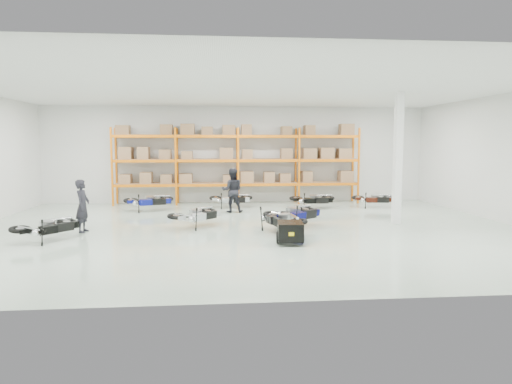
{
  "coord_description": "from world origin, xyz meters",
  "views": [
    {
      "loc": [
        -1.06,
        -14.65,
        2.75
      ],
      "look_at": [
        0.36,
        0.98,
        1.1
      ],
      "focal_mm": 32.0,
      "sensor_mm": 36.0,
      "label": 1
    }
  ],
  "objects": [
    {
      "name": "moto_touring_right",
      "position": [
        1.0,
        -0.8,
        0.55
      ],
      "size": [
        1.25,
        1.95,
        1.17
      ],
      "primitive_type": null,
      "rotation": [
        0.0,
        -0.09,
        0.21
      ],
      "color": "black",
      "rests_on": "ground"
    },
    {
      "name": "person_back",
      "position": [
        -0.37,
        3.68,
        0.89
      ],
      "size": [
        0.9,
        0.72,
        1.78
      ],
      "primitive_type": "imported",
      "rotation": [
        0.0,
        0.0,
        3.09
      ],
      "color": "black",
      "rests_on": "ground"
    },
    {
      "name": "person_left",
      "position": [
        -5.19,
        -0.12,
        0.83
      ],
      "size": [
        0.45,
        0.64,
        1.66
      ],
      "primitive_type": "imported",
      "rotation": [
        0.0,
        0.0,
        1.49
      ],
      "color": "black",
      "rests_on": "ground"
    },
    {
      "name": "trailer",
      "position": [
        1.0,
        -2.4,
        0.35
      ],
      "size": [
        0.76,
        1.46,
        0.61
      ],
      "rotation": [
        0.0,
        0.0,
        -0.09
      ],
      "color": "black",
      "rests_on": "ground"
    },
    {
      "name": "moto_back_a",
      "position": [
        -3.76,
        4.34,
        0.54
      ],
      "size": [
        1.93,
        1.31,
        1.14
      ],
      "primitive_type": null,
      "rotation": [
        0.0,
        -0.09,
        1.84
      ],
      "color": "navy",
      "rests_on": "ground"
    },
    {
      "name": "moto_black_far_left",
      "position": [
        -5.78,
        -1.42,
        0.52
      ],
      "size": [
        1.73,
        1.85,
        1.1
      ],
      "primitive_type": null,
      "rotation": [
        0.0,
        -0.09,
        2.45
      ],
      "color": "black",
      "rests_on": "ground"
    },
    {
      "name": "moto_back_c",
      "position": [
        3.11,
        4.37,
        0.52
      ],
      "size": [
        1.69,
        0.84,
        1.09
      ],
      "primitive_type": null,
      "rotation": [
        0.0,
        -0.09,
        1.57
      ],
      "color": "black",
      "rests_on": "ground"
    },
    {
      "name": "room",
      "position": [
        0.0,
        0.0,
        2.25
      ],
      "size": [
        18.0,
        18.0,
        18.0
      ],
      "color": "#B0C4B3",
      "rests_on": "ground"
    },
    {
      "name": "moto_back_b",
      "position": [
        -0.36,
        4.99,
        0.49
      ],
      "size": [
        1.64,
        0.85,
        1.04
      ],
      "primitive_type": null,
      "rotation": [
        0.0,
        -0.09,
        1.6
      ],
      "color": "silver",
      "rests_on": "ground"
    },
    {
      "name": "moto_blue_centre",
      "position": [
        1.57,
        0.05,
        0.59
      ],
      "size": [
        2.11,
        1.95,
        1.25
      ],
      "primitive_type": null,
      "rotation": [
        0.0,
        -0.09,
        2.24
      ],
      "color": "#080952",
      "rests_on": "ground"
    },
    {
      "name": "moto_silver_left",
      "position": [
        -1.66,
        0.41,
        0.53
      ],
      "size": [
        1.81,
        1.83,
        1.11
      ],
      "primitive_type": null,
      "rotation": [
        0.0,
        -0.09,
        2.37
      ],
      "color": "#B7B9BE",
      "rests_on": "ground"
    },
    {
      "name": "structural_column",
      "position": [
        5.2,
        0.5,
        2.25
      ],
      "size": [
        0.25,
        0.25,
        4.5
      ],
      "primitive_type": "cube",
      "color": "white",
      "rests_on": "ground"
    },
    {
      "name": "moto_back_d",
      "position": [
        5.84,
        4.49,
        0.49
      ],
      "size": [
        1.71,
        1.03,
        1.04
      ],
      "primitive_type": null,
      "rotation": [
        0.0,
        -0.09,
        1.42
      ],
      "color": "#38130B",
      "rests_on": "ground"
    },
    {
      "name": "pallet_rack",
      "position": [
        -0.0,
        6.45,
        2.26
      ],
      "size": [
        11.28,
        0.98,
        3.62
      ],
      "color": "orange",
      "rests_on": "ground"
    }
  ]
}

